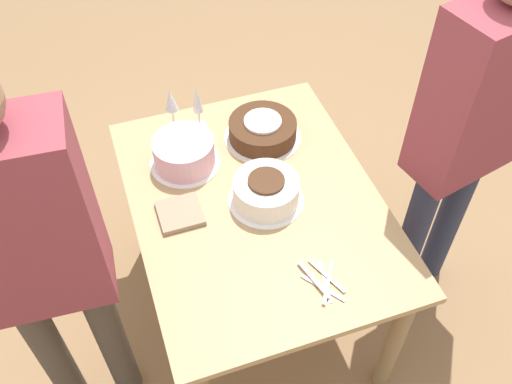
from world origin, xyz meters
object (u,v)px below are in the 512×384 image
(wine_glass_far, at_px, (197,102))
(person_watching, at_px, (36,252))
(cake_center_white, at_px, (266,191))
(cake_front_chocolate, at_px, (263,130))
(wine_glass_near, at_px, (171,102))
(cake_back_decorated, at_px, (184,153))
(person_cutting, at_px, (470,124))

(wine_glass_far, distance_m, person_watching, 0.94)
(cake_center_white, height_order, cake_front_chocolate, cake_center_white)
(cake_front_chocolate, relative_size, wine_glass_near, 1.61)
(cake_front_chocolate, distance_m, wine_glass_far, 0.29)
(wine_glass_near, bearing_deg, cake_back_decorated, 177.49)
(wine_glass_near, height_order, person_watching, person_watching)
(cake_front_chocolate, relative_size, person_watching, 0.19)
(cake_center_white, xyz_separation_m, wine_glass_far, (0.48, 0.13, 0.08))
(cake_front_chocolate, bearing_deg, cake_center_white, 162.70)
(cake_back_decorated, distance_m, wine_glass_near, 0.24)
(cake_center_white, height_order, person_cutting, person_cutting)
(cake_center_white, xyz_separation_m, person_watching, (-0.17, 0.79, 0.20))
(cake_back_decorated, relative_size, wine_glass_far, 1.37)
(cake_center_white, distance_m, wine_glass_far, 0.51)
(cake_back_decorated, distance_m, person_cutting, 1.08)
(cake_back_decorated, bearing_deg, cake_front_chocolate, -83.13)
(cake_front_chocolate, bearing_deg, person_watching, 119.30)
(wine_glass_far, distance_m, person_cutting, 1.06)
(cake_center_white, height_order, wine_glass_near, wine_glass_near)
(cake_front_chocolate, distance_m, person_watching, 1.04)
(cake_back_decorated, bearing_deg, person_cutting, -111.73)
(wine_glass_near, bearing_deg, person_watching, 140.60)
(cake_center_white, relative_size, person_cutting, 0.17)
(cake_center_white, height_order, cake_back_decorated, cake_back_decorated)
(person_cutting, bearing_deg, cake_back_decorated, -34.36)
(cake_center_white, xyz_separation_m, person_cutting, (-0.10, -0.74, 0.20))
(wine_glass_near, relative_size, person_cutting, 0.12)
(wine_glass_far, relative_size, person_watching, 0.12)
(cake_back_decorated, distance_m, person_watching, 0.74)
(person_watching, bearing_deg, person_cutting, 6.22)
(cake_back_decorated, xyz_separation_m, wine_glass_near, (0.22, -0.01, 0.08))
(wine_glass_near, height_order, wine_glass_far, wine_glass_far)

